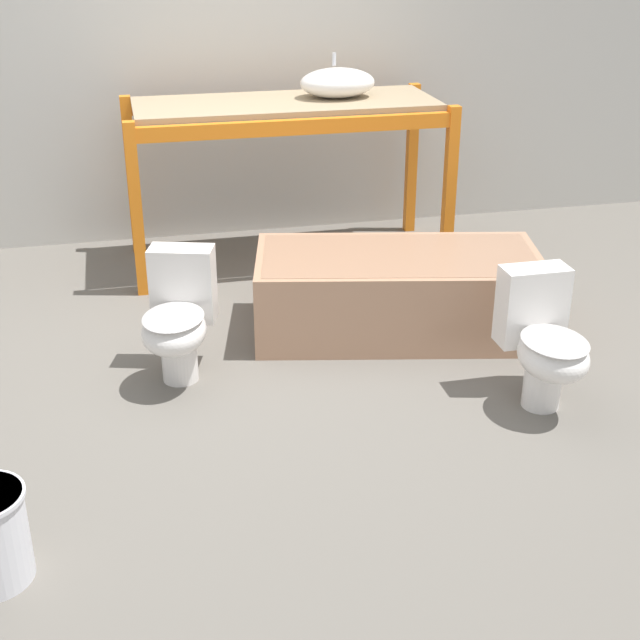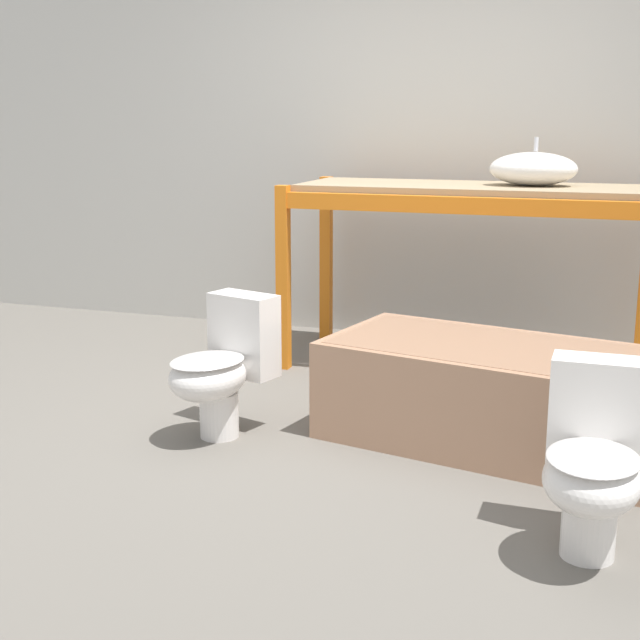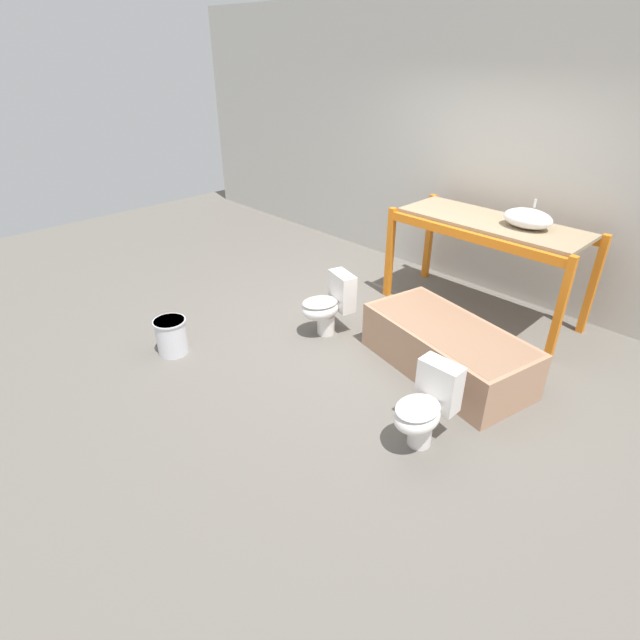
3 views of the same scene
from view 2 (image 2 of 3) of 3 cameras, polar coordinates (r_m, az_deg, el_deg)
name	(u,v)px [view 2 (image 2 of 3)]	position (r m, az deg, el deg)	size (l,w,h in m)	color
ground_plane	(317,426)	(4.29, -0.18, -6.83)	(12.00, 12.00, 0.00)	#666059
warehouse_wall_rear	(417,93)	(5.94, 6.23, 14.27)	(10.80, 0.08, 3.20)	beige
shelving_rack	(469,212)	(5.21, 9.49, 6.86)	(2.05, 0.85, 1.07)	orange
sink_basin	(533,169)	(5.17, 13.49, 9.38)	(0.49, 0.35, 0.27)	white
bathtub_main	(502,389)	(4.07, 11.59, -4.34)	(1.69, 1.06, 0.45)	tan
toilet_near	(593,460)	(3.13, 17.10, -8.55)	(0.32, 0.53, 0.64)	white
toilet_far	(222,365)	(4.11, -6.28, -2.90)	(0.46, 0.60, 0.64)	white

